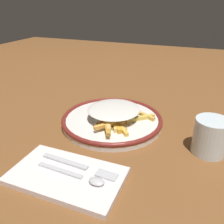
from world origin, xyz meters
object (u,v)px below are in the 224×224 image
object	(u,v)px
napkin	(67,176)
fork	(79,166)
spoon	(82,177)
water_glass	(210,136)
fries_heap	(115,112)
plate	(112,120)

from	to	relation	value
napkin	fork	world-z (taller)	fork
spoon	water_glass	xyz separation A→B (m)	(-0.20, 0.23, 0.03)
fries_heap	fork	world-z (taller)	fries_heap
fries_heap	water_glass	world-z (taller)	water_glass
fork	fries_heap	bearing A→B (deg)	-178.62
fries_heap	spoon	xyz separation A→B (m)	(0.25, 0.03, -0.02)
napkin	spoon	world-z (taller)	spoon
napkin	water_glass	bearing A→B (deg)	127.81
fork	spoon	size ratio (longest dim) A/B	1.16
fries_heap	water_glass	size ratio (longest dim) A/B	2.55
fries_heap	napkin	distance (m)	0.25
spoon	water_glass	size ratio (longest dim) A/B	1.78
napkin	fries_heap	bearing A→B (deg)	178.44
water_glass	fries_heap	bearing A→B (deg)	-100.51
napkin	spoon	bearing A→B (deg)	87.28
fork	napkin	bearing A→B (deg)	-24.07
fries_heap	fork	distance (m)	0.22
napkin	fork	bearing A→B (deg)	155.93
plate	spoon	xyz separation A→B (m)	(0.25, 0.04, 0.00)
fork	water_glass	world-z (taller)	water_glass
fork	spoon	distance (m)	0.04
fries_heap	fork	xyz separation A→B (m)	(0.22, 0.01, -0.02)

